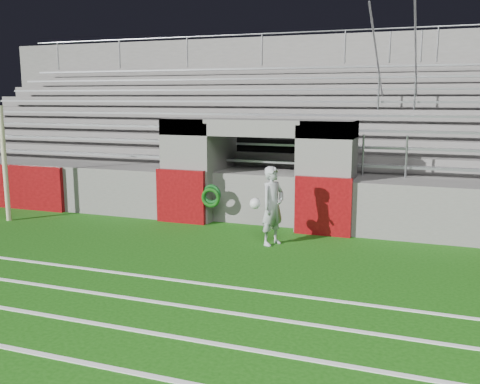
% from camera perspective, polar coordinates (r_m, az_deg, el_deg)
% --- Properties ---
extents(ground, '(90.00, 90.00, 0.00)m').
position_cam_1_polar(ground, '(10.30, -4.52, -7.62)').
color(ground, '#144A0C').
rests_on(ground, ground).
extents(field_post, '(0.12, 0.12, 2.93)m').
position_cam_1_polar(field_post, '(14.78, -23.80, 2.75)').
color(field_post, '#C0BA8F').
rests_on(field_post, ground).
extents(stadium_structure, '(26.00, 8.48, 5.42)m').
position_cam_1_polar(stadium_structure, '(17.45, 6.37, 4.64)').
color(stadium_structure, '#5A5855').
rests_on(stadium_structure, ground).
extents(goalkeeper_with_ball, '(0.78, 0.73, 1.69)m').
position_cam_1_polar(goalkeeper_with_ball, '(11.40, 3.46, -1.48)').
color(goalkeeper_with_ball, '#9FA4A8').
rests_on(goalkeeper_with_ball, ground).
extents(hose_coil, '(0.50, 0.14, 0.57)m').
position_cam_1_polar(hose_coil, '(13.10, -3.10, -0.43)').
color(hose_coil, '#0D4416').
rests_on(hose_coil, ground).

